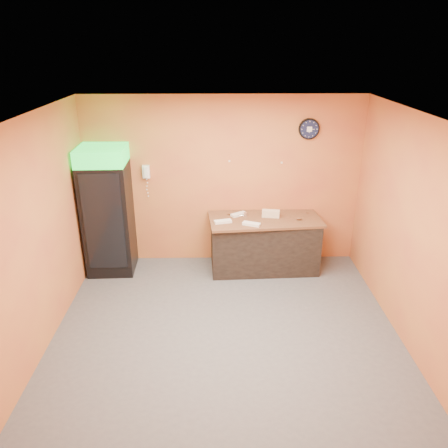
{
  "coord_description": "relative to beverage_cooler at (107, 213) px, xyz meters",
  "views": [
    {
      "loc": [
        -0.11,
        -4.89,
        3.56
      ],
      "look_at": [
        -0.01,
        0.6,
        1.24
      ],
      "focal_mm": 35.0,
      "sensor_mm": 36.0,
      "label": 1
    }
  ],
  "objects": [
    {
      "name": "wall_phone",
      "position": [
        0.6,
        0.34,
        0.58
      ],
      "size": [
        0.12,
        0.1,
        0.21
      ],
      "color": "white",
      "rests_on": "back_wall"
    },
    {
      "name": "butcher_paper",
      "position": [
        2.52,
        0.01,
        -0.13
      ],
      "size": [
        1.86,
        1.01,
        0.04
      ],
      "primitive_type": "cube",
      "rotation": [
        0.0,
        0.0,
        0.09
      ],
      "color": "brown",
      "rests_on": "prep_counter"
    },
    {
      "name": "right_wall",
      "position": [
        4.1,
        -1.6,
        0.39
      ],
      "size": [
        0.02,
        4.0,
        2.8
      ],
      "primitive_type": "cube",
      "color": "#C87D38",
      "rests_on": "floor"
    },
    {
      "name": "kitchen_tool",
      "position": [
        2.21,
        0.09,
        -0.08
      ],
      "size": [
        0.06,
        0.06,
        0.06
      ],
      "primitive_type": "cylinder",
      "color": "silver",
      "rests_on": "butcher_paper"
    },
    {
      "name": "wrapped_sandwich_right",
      "position": [
        2.1,
        0.14,
        -0.09
      ],
      "size": [
        0.28,
        0.23,
        0.04
      ],
      "primitive_type": "cube",
      "rotation": [
        0.0,
        0.0,
        0.58
      ],
      "color": "silver",
      "rests_on": "butcher_paper"
    },
    {
      "name": "wrapped_sandwich_mid",
      "position": [
        2.28,
        -0.27,
        -0.09
      ],
      "size": [
        0.29,
        0.2,
        0.04
      ],
      "primitive_type": "cube",
      "rotation": [
        0.0,
        0.0,
        -0.4
      ],
      "color": "silver",
      "rests_on": "butcher_paper"
    },
    {
      "name": "left_wall",
      "position": [
        -0.4,
        -1.6,
        0.39
      ],
      "size": [
        0.02,
        4.0,
        2.8
      ],
      "primitive_type": "cube",
      "color": "#C87D38",
      "rests_on": "floor"
    },
    {
      "name": "prep_counter",
      "position": [
        2.52,
        0.01,
        -0.58
      ],
      "size": [
        1.76,
        0.84,
        0.86
      ],
      "primitive_type": "cube",
      "rotation": [
        0.0,
        0.0,
        0.04
      ],
      "color": "black",
      "rests_on": "floor"
    },
    {
      "name": "wall_clock",
      "position": [
        3.2,
        0.37,
        1.26
      ],
      "size": [
        0.33,
        0.06,
        0.33
      ],
      "color": "black",
      "rests_on": "back_wall"
    },
    {
      "name": "back_wall",
      "position": [
        1.85,
        0.4,
        0.39
      ],
      "size": [
        4.5,
        0.02,
        2.8
      ],
      "primitive_type": "cube",
      "color": "#C87D38",
      "rests_on": "floor"
    },
    {
      "name": "beverage_cooler",
      "position": [
        0.0,
        0.0,
        0.0
      ],
      "size": [
        0.75,
        0.76,
        2.07
      ],
      "rotation": [
        0.0,
        0.0,
        0.03
      ],
      "color": "black",
      "rests_on": "floor"
    },
    {
      "name": "sub_roll_stack",
      "position": [
        2.62,
        0.06,
        -0.05
      ],
      "size": [
        0.29,
        0.14,
        0.12
      ],
      "rotation": [
        0.0,
        0.0,
        -0.16
      ],
      "color": "beige",
      "rests_on": "butcher_paper"
    },
    {
      "name": "wrapped_sandwich_left",
      "position": [
        1.84,
        -0.16,
        -0.09
      ],
      "size": [
        0.29,
        0.17,
        0.04
      ],
      "primitive_type": "cube",
      "rotation": [
        0.0,
        0.0,
        0.26
      ],
      "color": "silver",
      "rests_on": "butcher_paper"
    },
    {
      "name": "ceiling",
      "position": [
        1.85,
        -1.6,
        1.79
      ],
      "size": [
        4.5,
        4.0,
        0.02
      ],
      "primitive_type": "cube",
      "color": "white",
      "rests_on": "back_wall"
    },
    {
      "name": "floor",
      "position": [
        1.85,
        -1.6,
        -1.01
      ],
      "size": [
        4.5,
        4.5,
        0.0
      ],
      "primitive_type": "plane",
      "color": "#47474C",
      "rests_on": "ground"
    }
  ]
}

